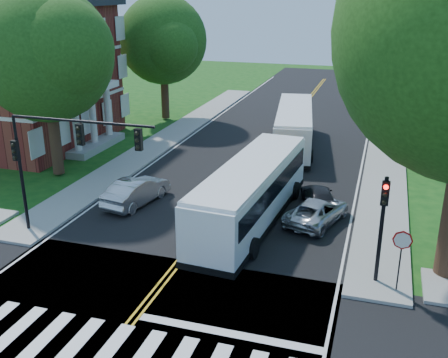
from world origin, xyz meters
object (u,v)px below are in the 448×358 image
at_px(signal_ne, 383,216).
at_px(hatchback, 136,191).
at_px(dark_sedan, 319,197).
at_px(bus_follow, 294,127).
at_px(suv, 317,211).
at_px(signal_nw, 60,150).
at_px(bus_lead, 252,191).

height_order(signal_ne, hatchback, signal_ne).
distance_m(hatchback, dark_sedan, 9.95).
bearing_deg(bus_follow, dark_sedan, 98.42).
relative_size(suv, dark_sedan, 1.15).
relative_size(signal_nw, suv, 1.61).
height_order(signal_nw, suv, signal_nw).
xyz_separation_m(signal_ne, suv, (-3.07, 5.25, -2.34)).
height_order(bus_follow, suv, bus_follow).
bearing_deg(signal_nw, hatchback, 76.11).
distance_m(signal_nw, suv, 12.74).
distance_m(signal_ne, bus_follow, 19.34).
relative_size(signal_ne, bus_lead, 0.36).
distance_m(signal_nw, bus_lead, 9.33).
bearing_deg(suv, bus_lead, 33.02).
relative_size(bus_lead, suv, 2.73).
bearing_deg(signal_ne, bus_lead, 145.32).
bearing_deg(bus_follow, bus_lead, 82.65).
distance_m(bus_lead, suv, 3.47).
distance_m(bus_lead, bus_follow, 13.81).
bearing_deg(suv, hatchback, 19.82).
xyz_separation_m(bus_follow, hatchback, (-6.31, -13.37, -0.84)).
bearing_deg(bus_lead, signal_nw, 33.23).
distance_m(signal_ne, suv, 6.51).
distance_m(signal_ne, hatchback, 13.91).
bearing_deg(bus_lead, hatchback, 0.32).
height_order(bus_follow, hatchback, bus_follow).
xyz_separation_m(signal_nw, bus_lead, (7.79, 4.34, -2.73)).
bearing_deg(dark_sedan, signal_nw, 17.38).
relative_size(signal_nw, bus_follow, 0.61).
distance_m(bus_follow, suv, 13.39).
height_order(signal_nw, dark_sedan, signal_nw).
height_order(signal_ne, suv, signal_ne).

